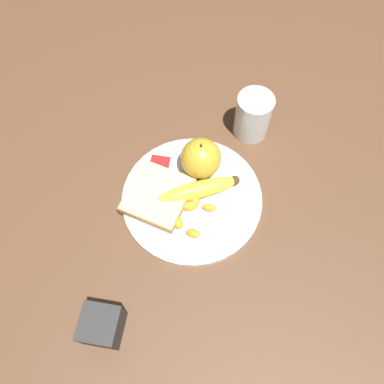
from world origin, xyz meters
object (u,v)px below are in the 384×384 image
object	(u,v)px
plate	(192,198)
juice_glass	(253,117)
bread_slice	(158,195)
condiment_caddy	(102,326)
banana	(199,190)
fork	(194,202)
apple	(201,158)
jam_packet	(159,168)

from	to	relation	value
plate	juice_glass	world-z (taller)	juice_glass
plate	bread_slice	world-z (taller)	bread_slice
condiment_caddy	bread_slice	bearing A→B (deg)	170.89
bread_slice	condiment_caddy	world-z (taller)	condiment_caddy
banana	fork	size ratio (longest dim) A/B	0.82
fork	condiment_caddy	distance (m)	0.27
plate	condiment_caddy	world-z (taller)	condiment_caddy
banana	bread_slice	size ratio (longest dim) A/B	1.14
condiment_caddy	apple	bearing A→B (deg)	161.34
fork	bread_slice	bearing A→B (deg)	11.66
plate	bread_slice	distance (m)	0.07
plate	jam_packet	bearing A→B (deg)	-122.03
plate	condiment_caddy	xyz separation A→B (m)	(0.26, -0.10, 0.02)
bread_slice	fork	distance (m)	0.07
plate	banana	bearing A→B (deg)	124.47
juice_glass	banana	size ratio (longest dim) A/B	0.61
plate	apple	bearing A→B (deg)	174.16
plate	juice_glass	bearing A→B (deg)	152.55
plate	bread_slice	size ratio (longest dim) A/B	1.94
plate	jam_packet	distance (m)	0.09
plate	fork	xyz separation A→B (m)	(0.01, 0.01, 0.01)
banana	condiment_caddy	xyz separation A→B (m)	(0.27, -0.12, 0.00)
juice_glass	bread_slice	distance (m)	0.26
apple	fork	size ratio (longest dim) A/B	0.45
plate	jam_packet	xyz separation A→B (m)	(-0.05, -0.07, 0.01)
bread_slice	jam_packet	bearing A→B (deg)	-170.69
plate	banana	world-z (taller)	banana
plate	fork	size ratio (longest dim) A/B	1.38
bread_slice	jam_packet	world-z (taller)	same
juice_glass	apple	size ratio (longest dim) A/B	1.12
juice_glass	jam_packet	distance (m)	0.22
jam_packet	condiment_caddy	distance (m)	0.31
juice_glass	fork	xyz separation A→B (m)	(0.20, -0.09, -0.03)
juice_glass	banana	world-z (taller)	juice_glass
jam_packet	condiment_caddy	bearing A→B (deg)	-5.59
apple	bread_slice	distance (m)	0.11
banana	fork	bearing A→B (deg)	-17.88
juice_glass	apple	distance (m)	0.15
apple	banana	bearing A→B (deg)	5.81
bread_slice	jam_packet	size ratio (longest dim) A/B	3.01
plate	apple	world-z (taller)	apple
fork	banana	bearing A→B (deg)	-97.20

